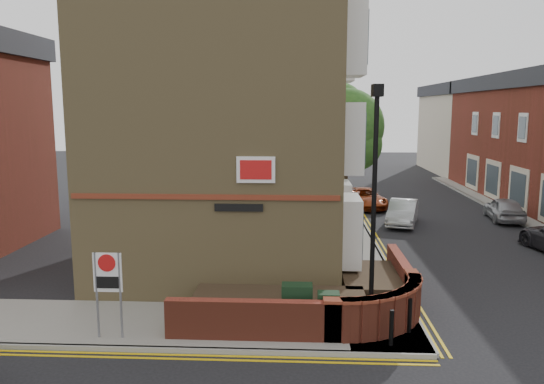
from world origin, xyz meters
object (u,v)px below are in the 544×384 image
(utility_cabinet_large, at_px, (297,306))
(silver_car_near, at_px, (403,212))
(lamppost, at_px, (374,209))
(zone_sign, at_px, (108,279))

(utility_cabinet_large, bearing_deg, silver_car_near, 68.50)
(lamppost, relative_size, silver_car_near, 1.67)
(utility_cabinet_large, distance_m, zone_sign, 4.86)
(lamppost, relative_size, zone_sign, 2.86)
(silver_car_near, bearing_deg, lamppost, -88.21)
(lamppost, bearing_deg, silver_car_near, 75.92)
(lamppost, distance_m, zone_sign, 6.85)
(zone_sign, relative_size, silver_car_near, 0.58)
(zone_sign, bearing_deg, utility_cabinet_large, 9.69)
(utility_cabinet_large, xyz_separation_m, silver_car_near, (5.30, 13.45, -0.10))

